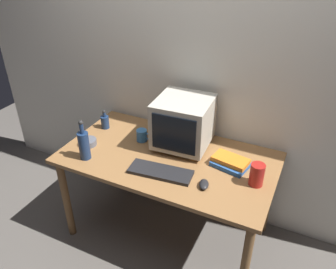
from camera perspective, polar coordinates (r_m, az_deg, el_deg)
ground_plane at (r=2.90m, az=0.00°, el=-15.80°), size 6.00×6.00×0.00m
back_wall at (r=2.56m, az=4.68°, el=11.26°), size 4.00×0.08×2.50m
desk at (r=2.46m, az=0.00°, el=-5.33°), size 1.50×0.82×0.74m
crt_monitor at (r=2.43m, az=2.58°, el=2.01°), size 0.40×0.41×0.37m
keyboard at (r=2.24m, az=-1.26°, el=-6.28°), size 0.43×0.19×0.02m
computer_mouse at (r=2.15m, az=6.03°, el=-8.30°), size 0.09×0.11×0.04m
bottle_tall at (r=2.40m, az=-13.90°, el=-1.62°), size 0.08×0.08×0.30m
bottle_short at (r=2.76m, az=-10.52°, el=2.17°), size 0.07×0.07×0.16m
book_stack at (r=2.34m, az=10.42°, el=-4.59°), size 0.26×0.21×0.06m
mug at (r=2.56m, az=-4.36°, el=-0.14°), size 0.12×0.08×0.09m
cd_spindle at (r=2.59m, az=-13.18°, el=-1.25°), size 0.12×0.12×0.04m
metal_canister at (r=2.19m, az=14.67°, el=-6.54°), size 0.09×0.09×0.15m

